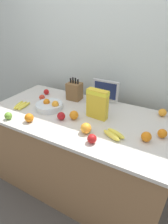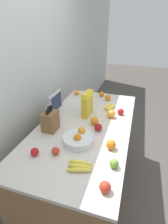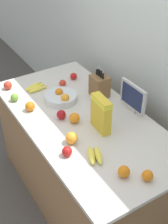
{
  "view_description": "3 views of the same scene",
  "coord_description": "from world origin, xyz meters",
  "views": [
    {
      "loc": [
        0.75,
        -1.27,
        1.77
      ],
      "look_at": [
        0.08,
        -0.01,
        0.98
      ],
      "focal_mm": 28.0,
      "sensor_mm": 36.0,
      "label": 1
    },
    {
      "loc": [
        -1.48,
        -0.45,
        1.89
      ],
      "look_at": [
        0.02,
        0.02,
        1.05
      ],
      "focal_mm": 28.0,
      "sensor_mm": 36.0,
      "label": 2
    },
    {
      "loc": [
        1.71,
        -1.04,
        2.42
      ],
      "look_at": [
        0.03,
        -0.01,
        1.01
      ],
      "focal_mm": 50.0,
      "sensor_mm": 36.0,
      "label": 3
    }
  ],
  "objects": [
    {
      "name": "orange_front_right",
      "position": [
        0.67,
        -0.11,
        0.97
      ],
      "size": [
        0.08,
        0.08,
        0.08
      ],
      "primitive_type": "sphere",
      "color": "orange",
      "rests_on": "counter"
    },
    {
      "name": "small_monitor",
      "position": [
        0.13,
        0.39,
        1.06
      ],
      "size": [
        0.29,
        0.03,
        0.25
      ],
      "color": "#B7B7BC",
      "rests_on": "counter"
    },
    {
      "name": "apple_front",
      "position": [
        -0.58,
        0.25,
        0.96
      ],
      "size": [
        0.07,
        0.07,
        0.07
      ],
      "primitive_type": "sphere",
      "color": "red",
      "rests_on": "counter"
    },
    {
      "name": "apple_near_bananas",
      "position": [
        -0.74,
        -0.35,
        0.96
      ],
      "size": [
        0.07,
        0.07,
        0.07
      ],
      "primitive_type": "sphere",
      "color": "red",
      "rests_on": "counter"
    },
    {
      "name": "knife_block",
      "position": [
        -0.2,
        0.29,
        1.02
      ],
      "size": [
        0.15,
        0.13,
        0.29
      ],
      "color": "brown",
      "rests_on": "counter"
    },
    {
      "name": "cereal_box",
      "position": [
        0.19,
        0.04,
        1.08
      ],
      "size": [
        0.2,
        0.09,
        0.28
      ],
      "rotation": [
        0.0,
        0.0,
        -0.08
      ],
      "color": "gold",
      "rests_on": "counter"
    },
    {
      "name": "counter",
      "position": [
        0.0,
        0.0,
        0.46
      ],
      "size": [
        1.79,
        0.91,
        0.93
      ],
      "color": "olive",
      "rests_on": "ground_plane"
    },
    {
      "name": "fruit_bowl",
      "position": [
        -0.31,
        -0.03,
        0.96
      ],
      "size": [
        0.27,
        0.27,
        0.11
      ],
      "color": "silver",
      "rests_on": "counter"
    },
    {
      "name": "orange_front_left",
      "position": [
        0.02,
        -0.09,
        0.97
      ],
      "size": [
        0.08,
        0.08,
        0.08
      ],
      "primitive_type": "sphere",
      "color": "orange",
      "rests_on": "counter"
    },
    {
      "name": "banana_bunch_right",
      "position": [
        0.43,
        -0.17,
        0.95
      ],
      "size": [
        0.2,
        0.15,
        0.04
      ],
      "rotation": [
        0.0,
        0.0,
        5.78
      ],
      "color": "yellow",
      "rests_on": "counter"
    },
    {
      "name": "apple_leftmost",
      "position": [
        0.31,
        -0.32,
        0.96
      ],
      "size": [
        0.07,
        0.07,
        0.07
      ],
      "primitive_type": "sphere",
      "color": "red",
      "rests_on": "counter"
    },
    {
      "name": "orange_near_bowl",
      "position": [
        0.22,
        -0.23,
        0.97
      ],
      "size": [
        0.09,
        0.09,
        0.09
      ],
      "primitive_type": "sphere",
      "color": "orange",
      "rests_on": "counter"
    },
    {
      "name": "wall_back",
      "position": [
        0.0,
        0.67,
        1.3
      ],
      "size": [
        9.0,
        0.06,
        2.6
      ],
      "color": "silver",
      "rests_on": "ground_plane"
    },
    {
      "name": "ground_plane",
      "position": [
        0.0,
        0.0,
        0.0
      ],
      "size": [
        14.0,
        14.0,
        0.0
      ],
      "primitive_type": "plane",
      "color": "#514C47"
    },
    {
      "name": "apple_rear",
      "position": [
        -0.08,
        -0.15,
        0.96
      ],
      "size": [
        0.07,
        0.07,
        0.07
      ],
      "primitive_type": "sphere",
      "color": "#A31419",
      "rests_on": "counter"
    },
    {
      "name": "banana_bunch_left",
      "position": [
        -0.6,
        -0.14,
        0.94
      ],
      "size": [
        0.14,
        0.2,
        0.03
      ],
      "rotation": [
        0.0,
        0.0,
        1.72
      ],
      "color": "yellow",
      "rests_on": "counter"
    },
    {
      "name": "apple_rightmost",
      "position": [
        -0.52,
        -0.37,
        0.96
      ],
      "size": [
        0.07,
        0.07,
        0.07
      ],
      "primitive_type": "sphere",
      "color": "#6B9E33",
      "rests_on": "counter"
    },
    {
      "name": "apple_by_knife_block",
      "position": [
        -0.51,
        0.09,
        0.96
      ],
      "size": [
        0.07,
        0.07,
        0.07
      ],
      "primitive_type": "sphere",
      "color": "red",
      "rests_on": "counter"
    },
    {
      "name": "orange_by_cereal",
      "position": [
        0.77,
        0.0,
        0.96
      ],
      "size": [
        0.07,
        0.07,
        0.07
      ],
      "primitive_type": "sphere",
      "color": "orange",
      "rests_on": "counter"
    },
    {
      "name": "orange_front_center",
      "position": [
        -0.31,
        -0.32,
        0.97
      ],
      "size": [
        0.08,
        0.08,
        0.08
      ],
      "primitive_type": "sphere",
      "color": "orange",
      "rests_on": "counter"
    }
  ]
}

